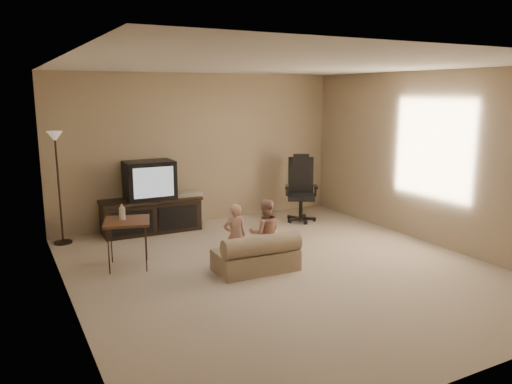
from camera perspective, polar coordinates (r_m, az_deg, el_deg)
floor at (r=6.37m, az=3.06°, el=-8.82°), size 5.50×5.50×0.00m
room_shell at (r=6.01m, az=3.21°, el=4.90°), size 5.50×5.50×5.50m
tv_stand at (r=8.09m, az=-11.93°, el=-1.18°), size 1.60×0.61×1.14m
office_chair at (r=8.65m, az=5.14°, el=-0.58°), size 0.72×0.73×1.14m
side_table at (r=6.48m, az=-14.58°, el=-3.30°), size 0.69×0.69×0.83m
floor_lamp at (r=7.69m, az=-21.81°, el=3.15°), size 0.26×0.26×1.65m
child_sofa at (r=6.23m, az=0.15°, el=-7.30°), size 1.04×0.62×0.50m
toddler_left at (r=6.30m, az=-2.42°, el=-5.04°), size 0.33×0.26×0.83m
toddler_right at (r=6.36m, az=1.07°, el=-4.69°), size 0.48×0.36×0.87m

